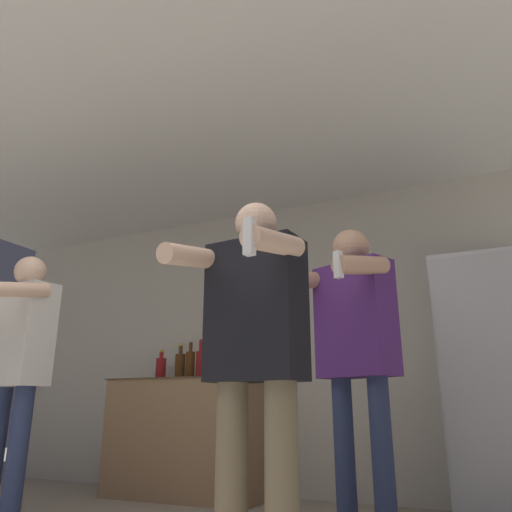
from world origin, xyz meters
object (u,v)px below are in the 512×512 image
Objects in this scene: bottle_tall_gin at (190,364)px; refrigerator at (496,383)px; bottle_green_wine at (161,368)px; person_spectator_back at (354,337)px; bottle_clear_vodka at (180,365)px; bottle_red_label at (200,364)px; person_woman_foreground at (254,350)px; person_man_side at (17,354)px.

refrigerator is at bearing -0.99° from bottle_tall_gin.
person_spectator_back reaches higher than bottle_green_wine.
bottle_clear_vodka reaches higher than bottle_green_wine.
refrigerator is 2.38m from bottle_red_label.
bottle_green_wine is (-2.78, 0.04, 0.19)m from refrigerator.
bottle_tall_gin is 0.10m from bottle_red_label.
bottle_tall_gin and bottle_red_label have the same top height.
bottle_red_label is at bearing 126.16° from person_woman_foreground.
person_woman_foreground is 0.91m from person_spectator_back.
person_spectator_back is (1.95, 0.59, 0.07)m from person_man_side.
person_spectator_back is at bearing -28.15° from bottle_green_wine.
refrigerator is 2.15m from person_woman_foreground.
refrigerator reaches higher than person_man_side.
bottle_tall_gin is at bearing 147.79° from person_spectator_back.
bottle_clear_vodka is 0.21m from bottle_red_label.
refrigerator is 2.79m from bottle_green_wine.
bottle_red_label is at bearing 178.97° from refrigerator.
person_woman_foreground is (1.87, -1.99, -0.13)m from bottle_green_wine.
person_man_side is at bearing -99.35° from bottle_red_label.
bottle_green_wine is 0.18× the size of person_woman_foreground.
person_man_side is 2.04m from person_spectator_back.
bottle_clear_vodka is (0.21, -0.00, 0.02)m from bottle_green_wine.
person_man_side reaches higher than bottle_red_label.
bottle_green_wine is 2.37m from person_spectator_back.
bottle_red_label reaches higher than bottle_green_wine.
bottle_clear_vodka is 0.19× the size of person_spectator_back.
bottle_red_label is 0.20× the size of person_spectator_back.
person_man_side is at bearing -95.93° from bottle_tall_gin.
person_man_side is (-0.28, -1.70, -0.06)m from bottle_red_label.
person_spectator_back is (-0.70, -1.07, 0.22)m from refrigerator.
bottle_clear_vodka is 2.19m from person_spectator_back.
bottle_green_wine is at bearing 133.26° from person_woman_foreground.
person_woman_foreground is at bearing -46.74° from bottle_green_wine.
person_spectator_back reaches higher than person_woman_foreground.
bottle_clear_vodka is (-0.11, -0.00, -0.01)m from bottle_tall_gin.
person_man_side is (-2.65, -1.66, 0.15)m from refrigerator.
person_woman_foreground is at bearing -115.02° from refrigerator.
bottle_tall_gin reaches higher than bottle_green_wine.
person_woman_foreground is (1.46, -1.99, -0.15)m from bottle_red_label.
person_spectator_back is at bearing -122.92° from refrigerator.
bottle_tall_gin is 0.20× the size of person_spectator_back.
bottle_clear_vodka is 0.20× the size of person_man_side.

